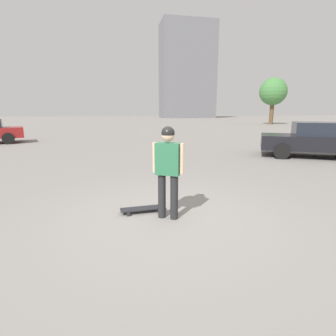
% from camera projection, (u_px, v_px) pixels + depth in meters
% --- Properties ---
extents(ground_plane, '(220.00, 220.00, 0.00)m').
position_uv_depth(ground_plane, '(168.00, 218.00, 4.66)').
color(ground_plane, gray).
extents(person, '(0.50, 0.37, 1.61)m').
position_uv_depth(person, '(168.00, 165.00, 4.45)').
color(person, '#262628').
rests_on(person, ground_plane).
extents(skateboard, '(0.85, 0.32, 0.08)m').
position_uv_depth(skateboard, '(143.00, 209.00, 4.90)').
color(skateboard, '#232328').
rests_on(skateboard, ground_plane).
extents(car_parked_near, '(4.52, 3.69, 1.43)m').
position_uv_depth(car_parked_near, '(316.00, 139.00, 10.74)').
color(car_parked_near, black).
rests_on(car_parked_near, ground_plane).
extents(building_block_distant, '(15.52, 9.52, 26.97)m').
position_uv_depth(building_block_distant, '(187.00, 72.00, 77.77)').
color(building_block_distant, slate).
rests_on(building_block_distant, ground_plane).
extents(tree_distant, '(3.88, 3.88, 6.62)m').
position_uv_depth(tree_distant, '(273.00, 92.00, 37.78)').
color(tree_distant, brown).
rests_on(tree_distant, ground_plane).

